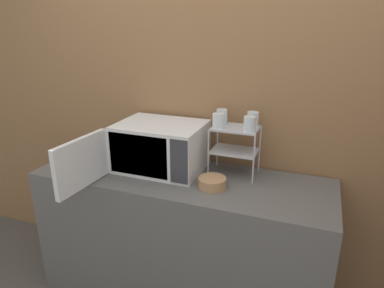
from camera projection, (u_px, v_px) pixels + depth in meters
The scene contains 9 objects.
wall_back at pixel (200, 106), 2.33m from camera, with size 8.00×0.06×2.60m.
counter at pixel (181, 238), 2.31m from camera, with size 1.88×0.62×0.92m.
microwave at pixel (157, 147), 2.22m from camera, with size 0.60×0.84×0.31m.
dish_rack at pixel (235, 141), 2.12m from camera, with size 0.29×0.20×0.31m.
glass_front_left at pixel (218, 121), 2.06m from camera, with size 0.07×0.07×0.09m.
glass_back_right at pixel (253, 119), 2.10m from camera, with size 0.07×0.07×0.09m.
glass_front_right at pixel (250, 124), 2.00m from camera, with size 0.07×0.07×0.09m.
glass_back_left at pixel (222, 116), 2.16m from camera, with size 0.07×0.07×0.09m.
bowl at pixel (212, 183), 2.00m from camera, with size 0.16×0.16×0.06m.
Camera 1 is at (0.76, -1.50, 1.83)m, focal length 32.00 mm.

